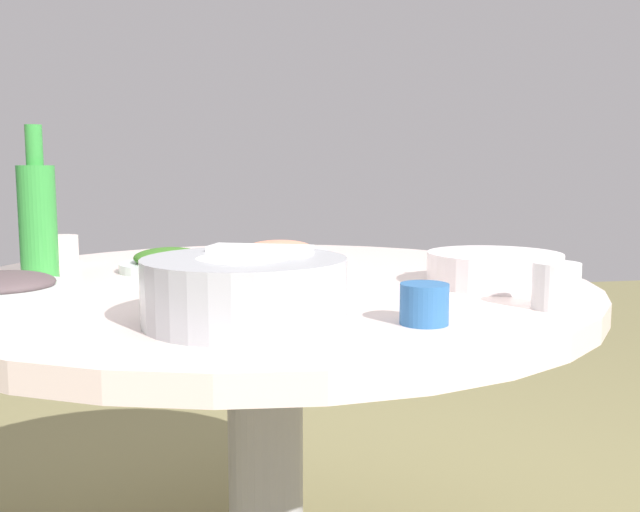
{
  "coord_description": "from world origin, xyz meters",
  "views": [
    {
      "loc": [
        -1.31,
        0.14,
        0.96
      ],
      "look_at": [
        -0.13,
        -0.09,
        0.81
      ],
      "focal_mm": 39.15,
      "sensor_mm": 36.0,
      "label": 1
    }
  ],
  "objects_px": {
    "round_dining_table": "(265,347)",
    "dish_shrimp": "(280,251)",
    "soup_bowl": "(494,269)",
    "dish_greens": "(169,262)",
    "dish_eggplant": "(2,290)",
    "tea_cup_far": "(424,304)",
    "tea_cup_side": "(556,286)",
    "green_bottle": "(38,217)",
    "tea_cup_near": "(61,250)",
    "rice_bowl": "(245,289)"
  },
  "relations": [
    {
      "from": "dish_shrimp",
      "to": "green_bottle",
      "type": "xyz_separation_m",
      "value": [
        -0.22,
        0.49,
        0.1
      ]
    },
    {
      "from": "rice_bowl",
      "to": "soup_bowl",
      "type": "height_order",
      "value": "rice_bowl"
    },
    {
      "from": "rice_bowl",
      "to": "dish_shrimp",
      "type": "distance_m",
      "value": 0.69
    },
    {
      "from": "soup_bowl",
      "to": "rice_bowl",
      "type": "bearing_deg",
      "value": 115.98
    },
    {
      "from": "dish_shrimp",
      "to": "dish_greens",
      "type": "relative_size",
      "value": 1.12
    },
    {
      "from": "dish_eggplant",
      "to": "tea_cup_side",
      "type": "xyz_separation_m",
      "value": [
        -0.21,
        -0.83,
        0.02
      ]
    },
    {
      "from": "round_dining_table",
      "to": "dish_shrimp",
      "type": "relative_size",
      "value": 5.36
    },
    {
      "from": "round_dining_table",
      "to": "rice_bowl",
      "type": "relative_size",
      "value": 4.37
    },
    {
      "from": "tea_cup_far",
      "to": "rice_bowl",
      "type": "bearing_deg",
      "value": 76.88
    },
    {
      "from": "dish_shrimp",
      "to": "tea_cup_side",
      "type": "distance_m",
      "value": 0.75
    },
    {
      "from": "dish_shrimp",
      "to": "rice_bowl",
      "type": "bearing_deg",
      "value": 168.5
    },
    {
      "from": "tea_cup_near",
      "to": "tea_cup_far",
      "type": "height_order",
      "value": "tea_cup_near"
    },
    {
      "from": "dish_greens",
      "to": "tea_cup_far",
      "type": "bearing_deg",
      "value": -148.4
    },
    {
      "from": "dish_shrimp",
      "to": "green_bottle",
      "type": "bearing_deg",
      "value": 113.76
    },
    {
      "from": "round_dining_table",
      "to": "tea_cup_side",
      "type": "xyz_separation_m",
      "value": [
        -0.36,
        -0.4,
        0.17
      ]
    },
    {
      "from": "soup_bowl",
      "to": "dish_shrimp",
      "type": "height_order",
      "value": "soup_bowl"
    },
    {
      "from": "tea_cup_side",
      "to": "tea_cup_near",
      "type": "bearing_deg",
      "value": 50.67
    },
    {
      "from": "green_bottle",
      "to": "tea_cup_near",
      "type": "xyz_separation_m",
      "value": [
        0.22,
        -0.0,
        -0.09
      ]
    },
    {
      "from": "round_dining_table",
      "to": "tea_cup_near",
      "type": "height_order",
      "value": "tea_cup_near"
    },
    {
      "from": "soup_bowl",
      "to": "dish_greens",
      "type": "distance_m",
      "value": 0.65
    },
    {
      "from": "dish_greens",
      "to": "tea_cup_near",
      "type": "xyz_separation_m",
      "value": [
        0.16,
        0.24,
        0.01
      ]
    },
    {
      "from": "round_dining_table",
      "to": "soup_bowl",
      "type": "bearing_deg",
      "value": -108.53
    },
    {
      "from": "dish_greens",
      "to": "tea_cup_near",
      "type": "distance_m",
      "value": 0.29
    },
    {
      "from": "round_dining_table",
      "to": "dish_eggplant",
      "type": "xyz_separation_m",
      "value": [
        -0.15,
        0.43,
        0.15
      ]
    },
    {
      "from": "soup_bowl",
      "to": "tea_cup_far",
      "type": "distance_m",
      "value": 0.37
    },
    {
      "from": "soup_bowl",
      "to": "dish_eggplant",
      "type": "height_order",
      "value": "soup_bowl"
    },
    {
      "from": "tea_cup_far",
      "to": "tea_cup_side",
      "type": "xyz_separation_m",
      "value": [
        0.06,
        -0.23,
        0.01
      ]
    },
    {
      "from": "dish_eggplant",
      "to": "green_bottle",
      "type": "height_order",
      "value": "green_bottle"
    },
    {
      "from": "dish_shrimp",
      "to": "soup_bowl",
      "type": "bearing_deg",
      "value": -143.18
    },
    {
      "from": "rice_bowl",
      "to": "dish_shrimp",
      "type": "relative_size",
      "value": 1.23
    },
    {
      "from": "soup_bowl",
      "to": "dish_eggplant",
      "type": "distance_m",
      "value": 0.84
    },
    {
      "from": "tea_cup_near",
      "to": "tea_cup_far",
      "type": "distance_m",
      "value": 0.94
    },
    {
      "from": "dish_shrimp",
      "to": "tea_cup_side",
      "type": "xyz_separation_m",
      "value": [
        -0.67,
        -0.33,
        0.02
      ]
    },
    {
      "from": "round_dining_table",
      "to": "tea_cup_far",
      "type": "height_order",
      "value": "tea_cup_far"
    },
    {
      "from": "soup_bowl",
      "to": "dish_greens",
      "type": "height_order",
      "value": "soup_bowl"
    },
    {
      "from": "soup_bowl",
      "to": "tea_cup_near",
      "type": "height_order",
      "value": "tea_cup_near"
    },
    {
      "from": "rice_bowl",
      "to": "dish_shrimp",
      "type": "height_order",
      "value": "rice_bowl"
    },
    {
      "from": "tea_cup_far",
      "to": "tea_cup_side",
      "type": "relative_size",
      "value": 0.94
    },
    {
      "from": "round_dining_table",
      "to": "dish_shrimp",
      "type": "distance_m",
      "value": 0.35
    },
    {
      "from": "rice_bowl",
      "to": "tea_cup_far",
      "type": "height_order",
      "value": "rice_bowl"
    },
    {
      "from": "round_dining_table",
      "to": "green_bottle",
      "type": "height_order",
      "value": "green_bottle"
    },
    {
      "from": "round_dining_table",
      "to": "tea_cup_side",
      "type": "distance_m",
      "value": 0.57
    },
    {
      "from": "soup_bowl",
      "to": "dish_shrimp",
      "type": "xyz_separation_m",
      "value": [
        0.45,
        0.34,
        -0.01
      ]
    },
    {
      "from": "tea_cup_far",
      "to": "tea_cup_side",
      "type": "distance_m",
      "value": 0.24
    },
    {
      "from": "dish_greens",
      "to": "tea_cup_side",
      "type": "height_order",
      "value": "tea_cup_side"
    },
    {
      "from": "dish_shrimp",
      "to": "tea_cup_near",
      "type": "bearing_deg",
      "value": 90.12
    },
    {
      "from": "green_bottle",
      "to": "tea_cup_near",
      "type": "height_order",
      "value": "green_bottle"
    },
    {
      "from": "green_bottle",
      "to": "tea_cup_far",
      "type": "relative_size",
      "value": 4.37
    },
    {
      "from": "dish_eggplant",
      "to": "green_bottle",
      "type": "xyz_separation_m",
      "value": [
        0.25,
        -0.01,
        0.1
      ]
    },
    {
      "from": "tea_cup_far",
      "to": "dish_eggplant",
      "type": "bearing_deg",
      "value": 65.93
    }
  ]
}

